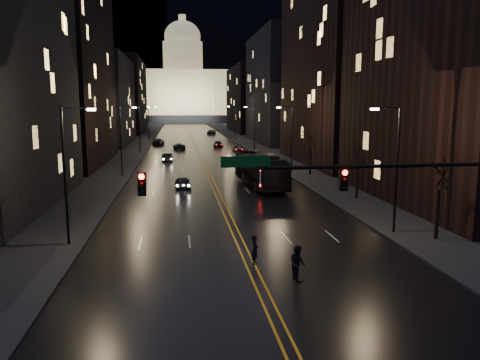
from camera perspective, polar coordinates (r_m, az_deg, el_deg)
name	(u,v)px	position (r m, az deg, el deg)	size (l,w,h in m)	color
ground	(267,300)	(22.41, 3.27, -14.45)	(900.00, 900.00, 0.00)	black
road	(190,134)	(150.49, -6.14, 5.59)	(20.00, 320.00, 0.02)	black
sidewalk_left	(145,134)	(150.77, -11.49, 5.49)	(8.00, 320.00, 0.16)	black
sidewalk_right	(233,134)	(151.50, -0.81, 5.69)	(8.00, 320.00, 0.16)	black
center_line	(190,134)	(150.49, -6.14, 5.59)	(0.62, 320.00, 0.01)	orange
building_left_mid	(61,71)	(76.28, -21.02, 12.26)	(12.00, 30.00, 28.00)	black
building_left_far	(102,101)	(113.47, -16.49, 9.21)	(12.00, 34.00, 20.00)	black
building_left_dist	(124,96)	(161.11, -13.91, 9.87)	(12.00, 40.00, 24.00)	black
building_right_near	(455,71)	(47.39, 24.73, 11.94)	(12.00, 26.00, 24.00)	black
building_right_tall	(342,38)	(75.16, 12.36, 16.54)	(12.00, 30.00, 38.00)	black
building_right_mid	(281,89)	(114.99, 5.00, 11.03)	(12.00, 34.00, 26.00)	black
building_right_dist	(250,100)	(162.12, 1.25, 9.77)	(12.00, 40.00, 22.00)	black
mountain_ridge	(229,38)	(406.47, -1.41, 16.96)	(520.00, 60.00, 130.00)	black
capitol	(183,91)	(270.33, -6.90, 10.72)	(90.00, 50.00, 58.50)	black
traffic_signal	(393,189)	(22.77, 18.15, -1.09)	(17.29, 0.45, 7.00)	black
streetlamp_right_near	(395,162)	(33.81, 18.33, 2.05)	(2.13, 0.25, 9.00)	black
streetlamp_left_near	(68,168)	(31.18, -20.28, 1.40)	(2.13, 0.25, 9.00)	black
streetlamp_right_mid	(290,135)	(62.08, 6.18, 5.43)	(2.13, 0.25, 9.00)	black
streetlamp_left_mid	(122,137)	(60.69, -14.16, 5.13)	(2.13, 0.25, 9.00)	black
streetlamp_right_far	(254,126)	(91.46, 1.68, 6.62)	(2.13, 0.25, 9.00)	black
streetlamp_left_far	(140,126)	(90.52, -12.04, 6.41)	(2.13, 0.25, 9.00)	black
streetlamp_right_dist	(235,121)	(121.14, -0.63, 7.22)	(2.13, 0.25, 9.00)	black
streetlamp_left_dist	(150,121)	(120.43, -10.97, 7.04)	(2.13, 0.25, 9.00)	black
tree_right_near	(440,174)	(33.17, 23.19, 0.68)	(2.40, 2.40, 6.65)	black
tree_right_mid	(358,153)	(45.67, 14.22, 3.23)	(2.40, 2.40, 6.65)	black
tree_right_far	(311,141)	(60.75, 8.63, 4.78)	(2.40, 2.40, 6.65)	black
bus	(260,170)	(52.47, 2.48, 1.24)	(3.06, 13.07, 3.64)	black
oncoming_car_a	(183,183)	(51.11, -6.99, -0.31)	(1.61, 4.01, 1.37)	black
oncoming_car_b	(168,158)	(76.03, -8.82, 2.72)	(1.49, 4.27, 1.41)	black
oncoming_car_c	(179,146)	(98.40, -7.43, 4.13)	(2.15, 4.67, 1.30)	black
oncoming_car_d	(158,142)	(108.92, -9.94, 4.62)	(2.25, 5.54, 1.61)	black
receding_car_a	(244,168)	(62.89, 0.49, 1.52)	(1.49, 4.27, 1.41)	black
receding_car_b	(238,149)	(90.61, -0.29, 3.86)	(1.77, 4.41, 1.50)	black
receding_car_c	(218,144)	(101.82, -2.68, 4.36)	(1.82, 4.48, 1.30)	black
receding_car_d	(211,132)	(147.97, -3.50, 5.86)	(2.57, 5.56, 1.55)	black
pedestrian_a	(255,250)	(26.77, 1.81, -8.51)	(0.63, 0.41, 1.72)	black
pedestrian_b	(298,263)	(24.59, 7.03, -10.00)	(0.91, 0.50, 1.87)	black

